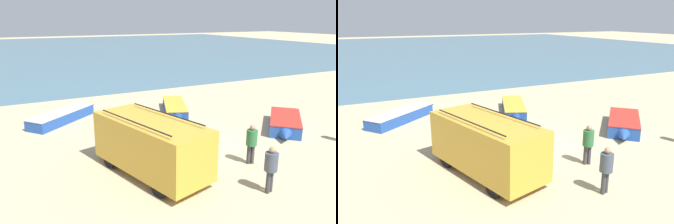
{
  "view_description": "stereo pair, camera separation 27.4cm",
  "coord_description": "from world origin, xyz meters",
  "views": [
    {
      "loc": [
        -7.75,
        -12.3,
        5.81
      ],
      "look_at": [
        -0.17,
        2.52,
        1.0
      ],
      "focal_mm": 35.0,
      "sensor_mm": 36.0,
      "label": 1
    },
    {
      "loc": [
        -7.5,
        -12.42,
        5.81
      ],
      "look_at": [
        -0.17,
        2.52,
        1.0
      ],
      "focal_mm": 35.0,
      "sensor_mm": 36.0,
      "label": 2
    }
  ],
  "objects": [
    {
      "name": "fisherman_0",
      "position": [
        0.93,
        -2.78,
        1.01
      ],
      "size": [
        0.44,
        0.44,
        1.68
      ],
      "rotation": [
        0.0,
        0.0,
        4.4
      ],
      "color": "#38383D",
      "rests_on": "ground_plane"
    },
    {
      "name": "ground_plane",
      "position": [
        0.0,
        0.0,
        0.0
      ],
      "size": [
        200.0,
        200.0,
        0.0
      ],
      "primitive_type": "plane",
      "color": "tan"
    },
    {
      "name": "fishing_rowboat_2",
      "position": [
        1.65,
        5.14,
        0.31
      ],
      "size": [
        2.77,
        4.88,
        0.62
      ],
      "rotation": [
        0.0,
        0.0,
        4.31
      ],
      "color": "navy",
      "rests_on": "ground_plane"
    },
    {
      "name": "fishing_rowboat_0",
      "position": [
        5.53,
        -0.22,
        0.33
      ],
      "size": [
        4.0,
        3.99,
        0.67
      ],
      "rotation": [
        0.0,
        0.0,
        3.92
      ],
      "color": "#234CA3",
      "rests_on": "ground_plane"
    },
    {
      "name": "parked_van",
      "position": [
        -3.09,
        -1.71,
        1.19
      ],
      "size": [
        3.18,
        5.34,
        2.29
      ],
      "rotation": [
        0.0,
        0.0,
        1.83
      ],
      "color": "gold",
      "rests_on": "ground_plane"
    },
    {
      "name": "fisherman_2",
      "position": [
        -0.04,
        -4.88,
        1.01
      ],
      "size": [
        0.44,
        0.44,
        1.68
      ],
      "rotation": [
        0.0,
        0.0,
        1.82
      ],
      "color": "#38383D",
      "rests_on": "ground_plane"
    },
    {
      "name": "fishing_rowboat_1",
      "position": [
        -4.81,
        6.73,
        0.31
      ],
      "size": [
        4.7,
        4.04,
        0.63
      ],
      "rotation": [
        0.0,
        0.0,
        0.68
      ],
      "color": "#234CA3",
      "rests_on": "ground_plane"
    },
    {
      "name": "sea_water",
      "position": [
        0.0,
        52.0,
        0.0
      ],
      "size": [
        120.0,
        80.0,
        0.01
      ],
      "primitive_type": "cube",
      "color": "#477084",
      "rests_on": "ground_plane"
    }
  ]
}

